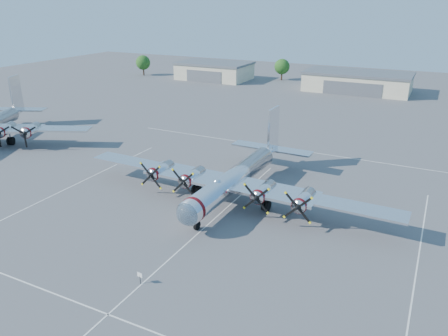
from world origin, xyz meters
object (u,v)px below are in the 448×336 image
at_px(hangar_center, 357,82).
at_px(tree_far_west, 143,63).
at_px(info_placard, 140,276).
at_px(hangar_west, 214,71).
at_px(main_bomber_b29, 236,197).
at_px(tree_west, 282,67).

bearing_deg(hangar_center, tree_far_west, -176.76).
height_order(hangar_center, info_placard, hangar_center).
height_order(hangar_west, info_placard, hangar_west).
bearing_deg(hangar_west, hangar_center, -0.00).
height_order(hangar_center, main_bomber_b29, hangar_center).
xyz_separation_m(hangar_center, tree_far_west, (-70.00, -3.96, 1.51)).
bearing_deg(tree_west, hangar_west, -158.11).
distance_m(hangar_west, tree_west, 21.61).
height_order(hangar_west, tree_west, tree_west).
distance_m(hangar_center, info_placard, 99.42).
distance_m(main_bomber_b29, info_placard, 20.76).
bearing_deg(info_placard, tree_far_west, 134.50).
bearing_deg(tree_west, hangar_center, -17.82).
relative_size(hangar_center, main_bomber_b29, 0.68).
xyz_separation_m(hangar_west, info_placard, (44.85, -99.40, -1.91)).
relative_size(tree_far_west, info_placard, 5.84).
distance_m(hangar_west, main_bomber_b29, 90.51).
bearing_deg(hangar_center, tree_west, 162.18).
xyz_separation_m(hangar_west, hangar_center, (45.00, -0.00, -0.00)).
distance_m(hangar_west, hangar_center, 45.00).
relative_size(tree_far_west, tree_west, 1.00).
height_order(main_bomber_b29, info_placard, main_bomber_b29).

